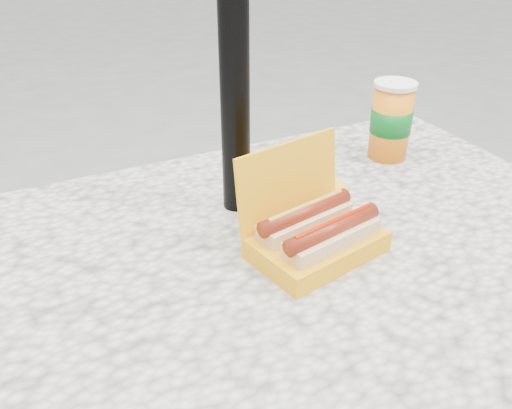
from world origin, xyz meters
name	(u,v)px	position (x,y,z in m)	size (l,w,h in m)	color
picnic_table	(277,301)	(0.00, 0.00, 0.64)	(1.20, 0.80, 0.75)	beige
umbrella_pole	(233,7)	(0.00, 0.16, 1.10)	(0.05, 0.05, 2.20)	black
hotdog_box	(315,233)	(0.05, -0.03, 0.79)	(0.23, 0.19, 0.17)	#F1A510
fries_plate	(292,194)	(0.10, 0.13, 0.76)	(0.23, 0.30, 0.04)	#FFAB00
soda_cup	(391,120)	(0.38, 0.21, 0.83)	(0.09, 0.09, 0.17)	orange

